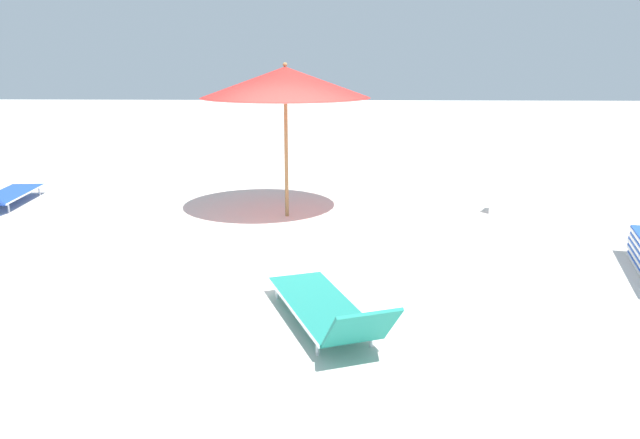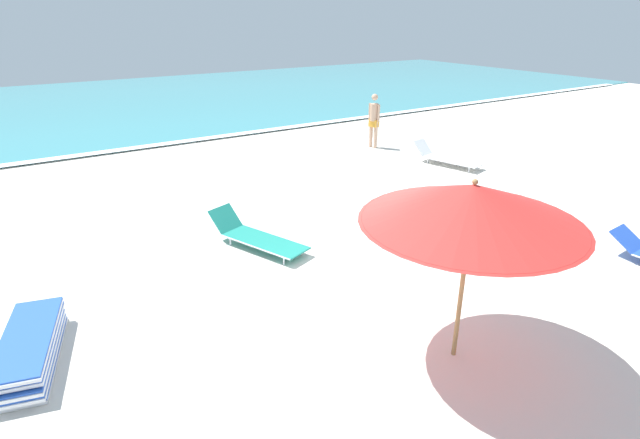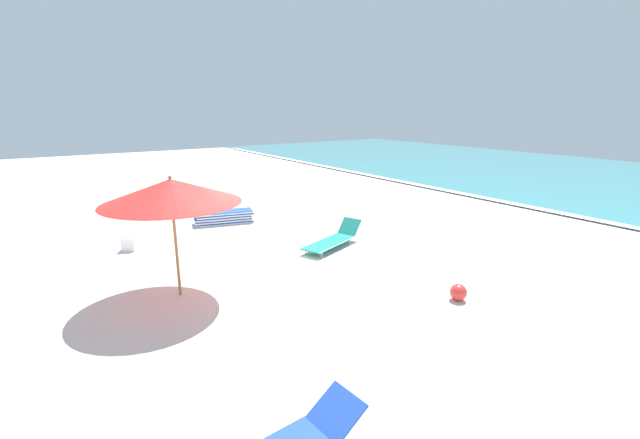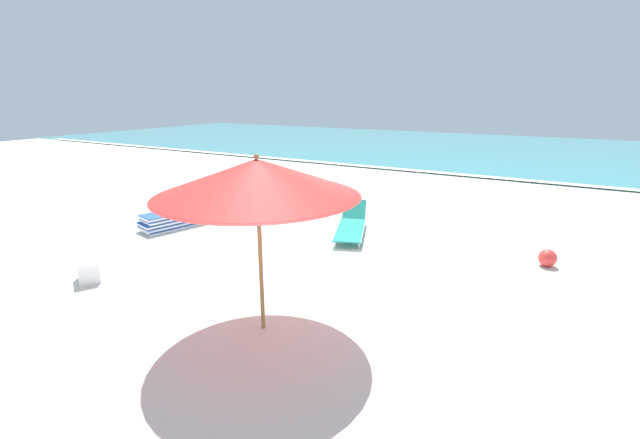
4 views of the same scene
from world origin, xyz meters
name	(u,v)px [view 2 (image 2 of 4)]	position (x,y,z in m)	size (l,w,h in m)	color
ground_plane	(341,298)	(0.00, 0.01, -0.08)	(60.00, 60.00, 0.16)	silver
ocean_water	(97,105)	(0.00, 20.52, 0.03)	(60.00, 19.08, 0.07)	teal
beach_umbrella	(472,204)	(0.37, -2.07, 2.15)	(2.67, 2.67, 2.45)	#9E7547
lounger_stack	(30,349)	(-4.37, 0.77, 0.21)	(1.07, 2.00, 0.41)	blue
sun_lounger_under_umbrella	(256,236)	(-0.38, 2.32, 0.22)	(1.31, 2.21, 0.60)	#1E8475
sun_lounger_beside_umbrella	(446,158)	(6.82, 4.34, 0.22)	(1.10, 2.16, 0.60)	white
beachgoer_wading_adult	(374,118)	(6.27, 7.11, 1.00)	(0.27, 0.44, 1.76)	tan
beach_ball	(412,198)	(3.72, 2.42, 0.17)	(0.34, 0.34, 0.34)	red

